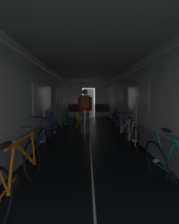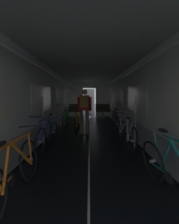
{
  "view_description": "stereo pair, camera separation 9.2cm",
  "coord_description": "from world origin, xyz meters",
  "px_view_note": "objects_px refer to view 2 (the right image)",
  "views": [
    {
      "loc": [
        -0.08,
        -2.09,
        1.38
      ],
      "look_at": [
        0.0,
        4.16,
        0.78
      ],
      "focal_mm": 24.62,
      "sensor_mm": 36.0,
      "label": 1
    },
    {
      "loc": [
        0.01,
        -2.09,
        1.38
      ],
      "look_at": [
        0.0,
        4.16,
        0.78
      ],
      "focal_mm": 24.62,
      "sensor_mm": 36.0,
      "label": 2
    }
  ],
  "objects_px": {
    "bench_seat_far_left": "(76,110)",
    "bicycle_green": "(66,121)",
    "bicycle_teal": "(173,173)",
    "bicycle_yellow_in_aisle": "(77,123)",
    "bicycle_purple": "(116,121)",
    "bench_seat_far_right": "(103,110)",
    "bicycle_orange": "(14,171)",
    "bicycle_silver": "(126,134)",
    "bicycle_blue": "(48,134)",
    "person_cyclist_aisle": "(85,107)"
  },
  "relations": [
    {
      "from": "bench_seat_far_left",
      "to": "bicycle_silver",
      "type": "xyz_separation_m",
      "value": [
        1.92,
        -6.02,
        -0.19
      ]
    },
    {
      "from": "bicycle_teal",
      "to": "person_cyclist_aisle",
      "type": "distance_m",
      "value": 4.01
    },
    {
      "from": "bicycle_orange",
      "to": "bicycle_purple",
      "type": "bearing_deg",
      "value": 64.37
    },
    {
      "from": "bench_seat_far_left",
      "to": "bicycle_purple",
      "type": "bearing_deg",
      "value": -61.33
    },
    {
      "from": "bench_seat_far_left",
      "to": "bicycle_purple",
      "type": "relative_size",
      "value": 0.58
    },
    {
      "from": "bench_seat_far_right",
      "to": "bicycle_green",
      "type": "relative_size",
      "value": 0.58
    },
    {
      "from": "bicycle_blue",
      "to": "bicycle_silver",
      "type": "bearing_deg",
      "value": 2.39
    },
    {
      "from": "bench_seat_far_right",
      "to": "bicycle_silver",
      "type": "xyz_separation_m",
      "value": [
        0.12,
        -6.02,
        -0.19
      ]
    },
    {
      "from": "bench_seat_far_right",
      "to": "bicycle_blue",
      "type": "bearing_deg",
      "value": -108.26
    },
    {
      "from": "bench_seat_far_right",
      "to": "bicycle_yellow_in_aisle",
      "type": "xyz_separation_m",
      "value": [
        -1.37,
        -4.21,
        -0.18
      ]
    },
    {
      "from": "bicycle_teal",
      "to": "bicycle_yellow_in_aisle",
      "type": "xyz_separation_m",
      "value": [
        -1.58,
        4.01,
        0.0
      ]
    },
    {
      "from": "bench_seat_far_right",
      "to": "person_cyclist_aisle",
      "type": "distance_m",
      "value": 4.63
    },
    {
      "from": "bench_seat_far_right",
      "to": "bicycle_green",
      "type": "bearing_deg",
      "value": -116.93
    },
    {
      "from": "bicycle_orange",
      "to": "bicycle_silver",
      "type": "bearing_deg",
      "value": 46.86
    },
    {
      "from": "bench_seat_far_left",
      "to": "bicycle_blue",
      "type": "relative_size",
      "value": 0.58
    },
    {
      "from": "bicycle_blue",
      "to": "bicycle_orange",
      "type": "bearing_deg",
      "value": -87.03
    },
    {
      "from": "bench_seat_far_right",
      "to": "person_cyclist_aisle",
      "type": "xyz_separation_m",
      "value": [
        -1.07,
        -4.48,
        0.45
      ]
    },
    {
      "from": "bench_seat_far_right",
      "to": "bicycle_purple",
      "type": "xyz_separation_m",
      "value": [
        0.23,
        -3.72,
        -0.19
      ]
    },
    {
      "from": "bicycle_green",
      "to": "bicycle_yellow_in_aisle",
      "type": "xyz_separation_m",
      "value": [
        0.51,
        -0.51,
        0.0
      ]
    },
    {
      "from": "bicycle_orange",
      "to": "person_cyclist_aisle",
      "type": "distance_m",
      "value": 3.85
    },
    {
      "from": "bench_seat_far_right",
      "to": "bicycle_teal",
      "type": "xyz_separation_m",
      "value": [
        0.21,
        -8.22,
        -0.19
      ]
    },
    {
      "from": "bicycle_silver",
      "to": "bicycle_orange",
      "type": "bearing_deg",
      "value": -133.14
    },
    {
      "from": "bicycle_purple",
      "to": "bicycle_yellow_in_aisle",
      "type": "height_order",
      "value": "bicycle_purple"
    },
    {
      "from": "bench_seat_far_left",
      "to": "bicycle_blue",
      "type": "bearing_deg",
      "value": -92.03
    },
    {
      "from": "bench_seat_far_left",
      "to": "bicycle_silver",
      "type": "height_order",
      "value": "bicycle_silver"
    },
    {
      "from": "bicycle_orange",
      "to": "bicycle_silver",
      "type": "height_order",
      "value": "bicycle_silver"
    },
    {
      "from": "bench_seat_far_left",
      "to": "person_cyclist_aisle",
      "type": "bearing_deg",
      "value": -80.79
    },
    {
      "from": "bicycle_green",
      "to": "bicycle_teal",
      "type": "xyz_separation_m",
      "value": [
        2.09,
        -4.52,
        -0.0
      ]
    },
    {
      "from": "bench_seat_far_left",
      "to": "bench_seat_far_right",
      "type": "bearing_deg",
      "value": 0.0
    },
    {
      "from": "bicycle_green",
      "to": "bicycle_orange",
      "type": "distance_m",
      "value": 4.48
    },
    {
      "from": "bicycle_green",
      "to": "bicycle_silver",
      "type": "bearing_deg",
      "value": -49.25
    },
    {
      "from": "bench_seat_far_left",
      "to": "bench_seat_far_right",
      "type": "distance_m",
      "value": 1.8
    },
    {
      "from": "bicycle_blue",
      "to": "person_cyclist_aisle",
      "type": "xyz_separation_m",
      "value": [
        0.94,
        1.63,
        0.63
      ]
    },
    {
      "from": "bicycle_purple",
      "to": "person_cyclist_aisle",
      "type": "bearing_deg",
      "value": -149.8
    },
    {
      "from": "person_cyclist_aisle",
      "to": "bicycle_yellow_in_aisle",
      "type": "height_order",
      "value": "person_cyclist_aisle"
    },
    {
      "from": "bench_seat_far_right",
      "to": "bicycle_blue",
      "type": "xyz_separation_m",
      "value": [
        -2.02,
        -6.11,
        -0.18
      ]
    },
    {
      "from": "bicycle_purple",
      "to": "bicycle_teal",
      "type": "xyz_separation_m",
      "value": [
        -0.02,
        -4.5,
        -0.0
      ]
    },
    {
      "from": "bicycle_teal",
      "to": "bicycle_yellow_in_aisle",
      "type": "relative_size",
      "value": 1.0
    },
    {
      "from": "bicycle_teal",
      "to": "person_cyclist_aisle",
      "type": "bearing_deg",
      "value": 108.93
    },
    {
      "from": "bicycle_orange",
      "to": "bicycle_teal",
      "type": "distance_m",
      "value": 2.12
    },
    {
      "from": "bicycle_green",
      "to": "bicycle_orange",
      "type": "height_order",
      "value": "bicycle_orange"
    },
    {
      "from": "bench_seat_far_left",
      "to": "bicycle_green",
      "type": "height_order",
      "value": "bench_seat_far_left"
    },
    {
      "from": "bench_seat_far_left",
      "to": "person_cyclist_aisle",
      "type": "xyz_separation_m",
      "value": [
        0.73,
        -4.48,
        0.45
      ]
    },
    {
      "from": "bicycle_orange",
      "to": "person_cyclist_aisle",
      "type": "relative_size",
      "value": 1.0
    },
    {
      "from": "person_cyclist_aisle",
      "to": "bicycle_yellow_in_aisle",
      "type": "xyz_separation_m",
      "value": [
        -0.3,
        0.27,
        -0.63
      ]
    },
    {
      "from": "bicycle_blue",
      "to": "bicycle_yellow_in_aisle",
      "type": "bearing_deg",
      "value": 71.24
    },
    {
      "from": "bicycle_teal",
      "to": "bicycle_blue",
      "type": "bearing_deg",
      "value": 136.51
    },
    {
      "from": "bench_seat_far_right",
      "to": "bicycle_purple",
      "type": "relative_size",
      "value": 0.58
    },
    {
      "from": "bicycle_purple",
      "to": "bicycle_silver",
      "type": "bearing_deg",
      "value": -92.9
    },
    {
      "from": "bench_seat_far_left",
      "to": "bicycle_blue",
      "type": "height_order",
      "value": "bench_seat_far_left"
    }
  ]
}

